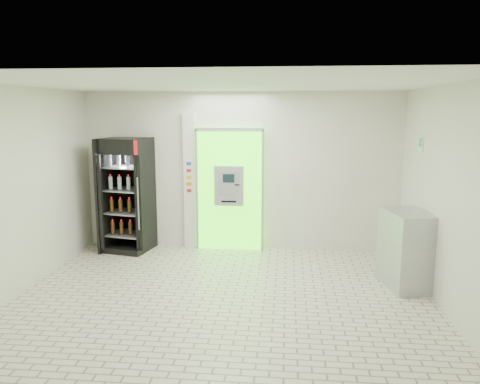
# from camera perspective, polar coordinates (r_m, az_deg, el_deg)

# --- Properties ---
(ground) EXTENTS (6.00, 6.00, 0.00)m
(ground) POSITION_cam_1_polar(r_m,az_deg,el_deg) (6.88, -2.05, -12.77)
(ground) COLOR beige
(ground) RESTS_ON ground
(room_shell) EXTENTS (6.00, 6.00, 6.00)m
(room_shell) POSITION_cam_1_polar(r_m,az_deg,el_deg) (6.40, -2.15, 2.62)
(room_shell) COLOR silver
(room_shell) RESTS_ON ground
(atm_assembly) EXTENTS (1.30, 0.24, 2.33)m
(atm_assembly) POSITION_cam_1_polar(r_m,az_deg,el_deg) (8.89, -1.26, 0.36)
(atm_assembly) COLOR #43F213
(atm_assembly) RESTS_ON ground
(pillar) EXTENTS (0.22, 0.11, 2.60)m
(pillar) POSITION_cam_1_polar(r_m,az_deg,el_deg) (9.03, -6.16, 1.29)
(pillar) COLOR silver
(pillar) RESTS_ON ground
(beverage_cooler) EXTENTS (0.93, 0.89, 2.14)m
(beverage_cooler) POSITION_cam_1_polar(r_m,az_deg,el_deg) (9.09, -13.62, -0.61)
(beverage_cooler) COLOR black
(beverage_cooler) RESTS_ON ground
(steel_cabinet) EXTENTS (0.76, 0.98, 1.17)m
(steel_cabinet) POSITION_cam_1_polar(r_m,az_deg,el_deg) (7.53, 19.67, -6.62)
(steel_cabinet) COLOR #A4A6AB
(steel_cabinet) RESTS_ON ground
(exit_sign) EXTENTS (0.02, 0.22, 0.26)m
(exit_sign) POSITION_cam_1_polar(r_m,az_deg,el_deg) (7.98, 21.19, 5.46)
(exit_sign) COLOR white
(exit_sign) RESTS_ON room_shell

